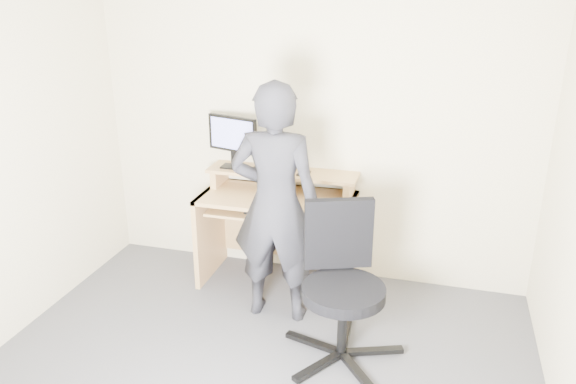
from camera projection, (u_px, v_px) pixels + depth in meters
The scene contains 12 objects.
back_wall at pixel (312, 126), 4.41m from camera, with size 3.50×0.02×2.50m, color beige.
desk at pixel (280, 216), 4.51m from camera, with size 1.20×0.60×0.91m.
monitor at pixel (233, 137), 4.44m from camera, with size 0.44×0.15×0.42m.
external_drive at pixel (278, 157), 4.46m from camera, with size 0.07×0.13×0.20m, color black.
travel_mug at pixel (284, 161), 4.43m from camera, with size 0.07×0.07×0.16m, color silver.
smartphone at pixel (304, 173), 4.37m from camera, with size 0.07×0.13×0.01m, color black.
charger at pixel (256, 169), 4.43m from camera, with size 0.04×0.04×0.04m, color black.
headphones at pixel (277, 166), 4.53m from camera, with size 0.16×0.16×0.02m, color silver.
keyboard at pixel (276, 211), 4.31m from camera, with size 0.46×0.18×0.03m, color black.
mouse at pixel (325, 204), 4.17m from camera, with size 0.10×0.06×0.04m, color black.
office_chair at pixel (342, 279), 3.56m from camera, with size 0.80×0.77×1.00m.
person at pixel (275, 204), 3.90m from camera, with size 0.63×0.41×1.73m, color black.
Camera 1 is at (0.99, -2.45, 2.31)m, focal length 35.00 mm.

